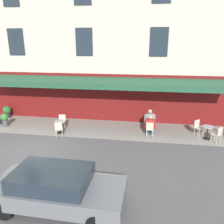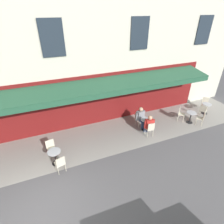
% 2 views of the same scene
% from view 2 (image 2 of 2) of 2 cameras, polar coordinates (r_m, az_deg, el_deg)
% --- Properties ---
extents(ground_plane, '(70.00, 70.00, 0.00)m').
position_cam_2_polar(ground_plane, '(7.81, -21.07, -28.08)').
color(ground_plane, '#565456').
extents(sidewalk_cafe_terrace, '(20.50, 3.20, 0.01)m').
position_cam_2_polar(sidewalk_cafe_terrace, '(10.34, -4.16, -8.18)').
color(sidewalk_cafe_terrace, gray).
rests_on(sidewalk_cafe_terrace, ground_plane).
extents(cafe_table_near_entrance, '(0.60, 0.60, 0.75)m').
position_cam_2_polar(cafe_table_near_entrance, '(8.93, -17.76, -13.11)').
color(cafe_table_near_entrance, black).
rests_on(cafe_table_near_entrance, ground_plane).
extents(cafe_chair_cream_near_door, '(0.49, 0.49, 0.91)m').
position_cam_2_polar(cafe_chair_cream_near_door, '(8.45, -16.21, -15.33)').
color(cafe_chair_cream_near_door, beige).
rests_on(cafe_chair_cream_near_door, ground_plane).
extents(cafe_chair_cream_corner_left, '(0.46, 0.46, 0.91)m').
position_cam_2_polar(cafe_chair_cream_corner_left, '(9.38, -18.93, -10.50)').
color(cafe_chair_cream_corner_left, beige).
rests_on(cafe_chair_cream_corner_left, ground_plane).
extents(cafe_table_mid_terrace, '(0.60, 0.60, 0.75)m').
position_cam_2_polar(cafe_table_mid_terrace, '(13.94, 27.77, 1.36)').
color(cafe_table_mid_terrace, black).
rests_on(cafe_table_mid_terrace, ground_plane).
extents(cafe_chair_cream_corner_right, '(0.54, 0.54, 0.91)m').
position_cam_2_polar(cafe_chair_cream_corner_right, '(13.35, 27.06, 0.60)').
color(cafe_chair_cream_corner_right, beige).
rests_on(cafe_chair_cream_corner_right, ground_plane).
extents(cafe_chair_cream_by_window, '(0.56, 0.56, 0.91)m').
position_cam_2_polar(cafe_chair_cream_by_window, '(14.48, 27.58, 2.70)').
color(cafe_chair_cream_by_window, beige).
rests_on(cafe_chair_cream_by_window, ground_plane).
extents(cafe_table_streetside, '(0.60, 0.60, 0.75)m').
position_cam_2_polar(cafe_table_streetside, '(12.39, 23.83, -1.16)').
color(cafe_table_streetside, black).
rests_on(cafe_table_streetside, ground_plane).
extents(cafe_chair_cream_facing_street, '(0.56, 0.56, 0.91)m').
position_cam_2_polar(cafe_chair_cream_facing_street, '(12.39, 26.73, -1.59)').
color(cafe_chair_cream_facing_street, beige).
rests_on(cafe_chair_cream_facing_street, ground_plane).
extents(cafe_chair_cream_under_awning, '(0.56, 0.56, 0.91)m').
position_cam_2_polar(cafe_chair_cream_under_awning, '(12.37, 21.03, -0.27)').
color(cafe_chair_cream_under_awning, beige).
rests_on(cafe_chair_cream_under_awning, ground_plane).
extents(cafe_table_far_end, '(0.60, 0.60, 0.75)m').
position_cam_2_polar(cafe_table_far_end, '(10.84, 10.58, -3.45)').
color(cafe_table_far_end, black).
rests_on(cafe_table_far_end, ground_plane).
extents(cafe_chair_cream_back_row, '(0.44, 0.44, 0.91)m').
position_cam_2_polar(cafe_chair_cream_back_row, '(10.36, 12.09, -5.04)').
color(cafe_chair_cream_back_row, beige).
rests_on(cafe_chair_cream_back_row, ground_plane).
extents(cafe_chair_cream_kerbside, '(0.46, 0.46, 0.91)m').
position_cam_2_polar(cafe_chair_cream_kerbside, '(11.21, 8.50, -1.70)').
color(cafe_chair_cream_kerbside, beige).
rests_on(cafe_chair_cream_kerbside, ground_plane).
extents(seated_patron_in_grey, '(0.68, 0.60, 1.33)m').
position_cam_2_polar(seated_patron_in_grey, '(10.98, 9.27, -1.50)').
color(seated_patron_in_grey, navy).
rests_on(seated_patron_in_grey, ground_plane).
extents(seated_companion_in_red, '(0.64, 0.55, 1.28)m').
position_cam_2_polar(seated_companion_in_red, '(10.43, 11.65, -3.77)').
color(seated_companion_in_red, navy).
rests_on(seated_companion_in_red, ground_plane).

